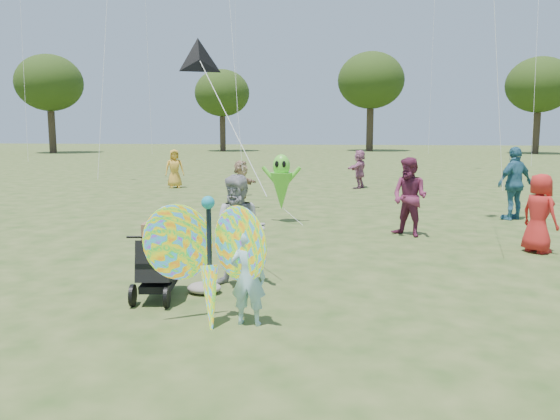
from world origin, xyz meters
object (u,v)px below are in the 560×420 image
object	(u,v)px
crowd_j	(359,169)
butterfly_kite	(209,260)
crowd_a	(539,213)
crowd_d	(241,185)
crowd_g	(175,169)
jogging_stroller	(159,256)
alien_kite	(281,185)
adult_man	(240,231)
child_girl	(248,278)
crowd_e	(410,197)
crowd_c	(515,183)

from	to	relation	value
crowd_j	butterfly_kite	bearing A→B (deg)	15.75
crowd_a	butterfly_kite	xyz separation A→B (m)	(-5.19, -4.75, 0.03)
crowd_d	crowd_g	world-z (taller)	crowd_g
jogging_stroller	alien_kite	xyz separation A→B (m)	(0.77, 6.56, 0.36)
adult_man	crowd_g	world-z (taller)	adult_man
adult_man	crowd_g	xyz separation A→B (m)	(-5.72, 13.49, -0.07)
child_girl	crowd_a	size ratio (longest dim) A/B	0.77
adult_man	jogging_stroller	xyz separation A→B (m)	(-0.99, -0.72, -0.23)
crowd_j	alien_kite	distance (m)	8.79
adult_man	butterfly_kite	distance (m)	1.63
adult_man	alien_kite	distance (m)	5.85
crowd_e	crowd_a	bearing A→B (deg)	7.94
child_girl	adult_man	size ratio (longest dim) A/B	0.69
child_girl	crowd_a	xyz separation A→B (m)	(4.73, 4.69, 0.18)
crowd_j	crowd_d	bearing A→B (deg)	-4.85
crowd_d	crowd_j	distance (m)	7.53
adult_man	crowd_a	world-z (taller)	adult_man
alien_kite	crowd_j	bearing A→B (deg)	77.22
crowd_a	crowd_d	xyz separation A→B (m)	(-6.85, 4.57, -0.03)
child_girl	crowd_j	distance (m)	16.04
crowd_d	crowd_j	size ratio (longest dim) A/B	0.95
crowd_d	child_girl	bearing A→B (deg)	-156.03
butterfly_kite	child_girl	bearing A→B (deg)	6.70
crowd_g	butterfly_kite	size ratio (longest dim) A/B	0.88
crowd_c	jogging_stroller	xyz separation A→B (m)	(-6.76, -7.85, -0.35)
butterfly_kite	alien_kite	world-z (taller)	alien_kite
adult_man	jogging_stroller	bearing A→B (deg)	-138.86
crowd_e	crowd_g	xyz separation A→B (m)	(-8.58, 9.07, -0.10)
child_girl	crowd_d	size ratio (longest dim) A/B	0.79
child_girl	crowd_c	size ratio (longest dim) A/B	0.61
butterfly_kite	crowd_c	bearing A→B (deg)	56.55
crowd_d	crowd_e	distance (m)	5.58
crowd_g	jogging_stroller	xyz separation A→B (m)	(4.73, -14.21, -0.17)
adult_man	crowd_c	distance (m)	9.17
child_girl	crowd_c	bearing A→B (deg)	-119.94
child_girl	crowd_g	size ratio (longest dim) A/B	0.75
child_girl	crowd_d	distance (m)	9.50
child_girl	crowd_c	xyz separation A→B (m)	(5.32, 8.70, 0.37)
crowd_j	alien_kite	bearing A→B (deg)	9.17
jogging_stroller	adult_man	bearing A→B (deg)	27.11
crowd_c	crowd_g	size ratio (longest dim) A/B	1.23
adult_man	crowd_d	size ratio (longest dim) A/B	1.15
adult_man	crowd_e	distance (m)	5.27
crowd_c	crowd_d	size ratio (longest dim) A/B	1.30
crowd_e	butterfly_kite	bearing A→B (deg)	-78.22
crowd_d	butterfly_kite	bearing A→B (deg)	-158.84
crowd_c	crowd_d	xyz separation A→B (m)	(-7.44, 0.56, -0.22)
adult_man	butterfly_kite	world-z (taller)	adult_man
jogging_stroller	crowd_e	bearing A→B (deg)	44.16
crowd_g	alien_kite	bearing A→B (deg)	-78.94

